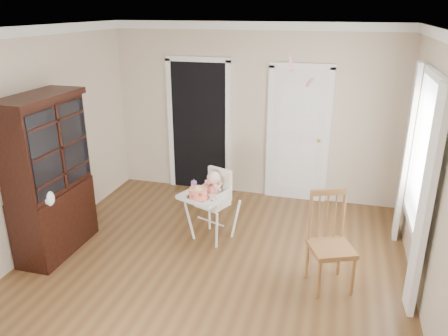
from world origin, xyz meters
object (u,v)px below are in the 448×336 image
(high_chair, at_px, (212,197))
(china_cabinet, at_px, (49,177))
(sippy_cup, at_px, (194,186))
(cake, at_px, (198,193))
(dining_chair, at_px, (330,244))

(high_chair, bearing_deg, china_cabinet, -134.72)
(high_chair, relative_size, sippy_cup, 5.22)
(cake, relative_size, sippy_cup, 1.58)
(sippy_cup, bearing_deg, cake, -56.46)
(high_chair, xyz_separation_m, dining_chair, (1.52, -0.65, -0.09))
(cake, distance_m, sippy_cup, 0.21)
(high_chair, distance_m, dining_chair, 1.66)
(cake, bearing_deg, high_chair, 65.03)
(high_chair, height_order, dining_chair, dining_chair)
(high_chair, relative_size, cake, 3.30)
(cake, bearing_deg, dining_chair, -14.19)
(china_cabinet, relative_size, dining_chair, 1.84)
(high_chair, xyz_separation_m, sippy_cup, (-0.22, -0.06, 0.15))
(cake, height_order, china_cabinet, china_cabinet)
(sippy_cup, xyz_separation_m, dining_chair, (1.74, -0.58, -0.24))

